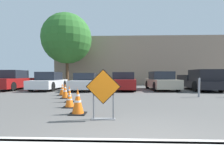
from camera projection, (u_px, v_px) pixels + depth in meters
The scene contains 17 objects.
ground_plane at pixel (125, 91), 12.85m from camera, with size 96.00×96.00×0.00m, color #565451.
curb_lip at pixel (147, 145), 2.87m from camera, with size 29.14×0.20×0.14m.
road_closed_sign at pixel (103, 92), 4.73m from camera, with size 0.95×0.20×1.38m.
traffic_cone_nearest at pixel (78, 102), 5.43m from camera, with size 0.50×0.50×0.80m.
traffic_cone_second at pixel (70, 100), 6.57m from camera, with size 0.47×0.47×0.60m.
traffic_cone_third at pixel (69, 94), 7.85m from camera, with size 0.38×0.38×0.75m.
traffic_cone_fourth at pixel (65, 91), 9.07m from camera, with size 0.45×0.45×0.77m.
traffic_cone_fifth at pixel (62, 90), 10.39m from camera, with size 0.52×0.52×0.70m.
parked_car_nearest at pixel (13, 81), 14.47m from camera, with size 1.88×4.58×1.61m.
parked_car_second at pixel (49, 82), 14.28m from camera, with size 1.83×4.53×1.46m.
parked_car_third at pixel (86, 82), 14.07m from camera, with size 1.86×4.52×1.37m.
parked_car_fourth at pixel (124, 82), 14.13m from camera, with size 2.17×4.42×1.43m.
parked_car_fifth at pixel (161, 81), 14.16m from camera, with size 2.08×4.35×1.49m.
pickup_truck at pixel (201, 81), 13.85m from camera, with size 2.14×5.58×1.61m.
bollard_nearest at pixel (199, 87), 9.59m from camera, with size 0.12×0.12×1.05m.
building_facade_backdrop at pixel (136, 62), 23.59m from camera, with size 20.63×5.00×5.95m.
street_tree_behind_lot at pixel (67, 39), 18.37m from camera, with size 5.23×5.23×7.65m.
Camera 1 is at (-0.46, -2.83, 1.23)m, focal length 28.00 mm.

